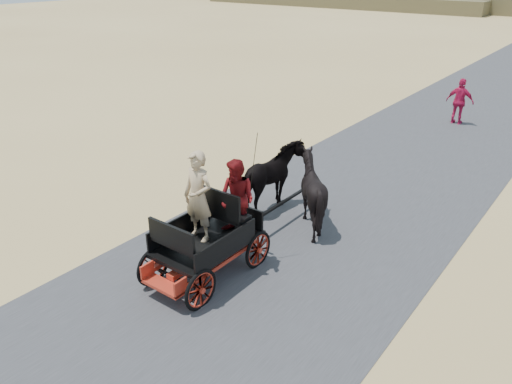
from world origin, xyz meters
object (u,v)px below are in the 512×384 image
Objects in this scene: carriage at (207,258)px; pedestrian at (460,102)px; horse_left at (273,180)px; horse_right at (312,191)px.

pedestrian reaches higher than carriage.
horse_left is 1.10m from horse_right.
carriage is 1.20× the size of horse_left.
horse_right is at bearing 87.93° from pedestrian.
horse_left is 10.35m from pedestrian.
pedestrian is (0.80, 13.26, 0.50)m from carriage.
pedestrian is at bearing 86.55° from carriage.
pedestrian reaches higher than horse_left.
horse_left is at bearing 81.83° from pedestrian.
horse_right is (0.55, 3.00, 0.49)m from carriage.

